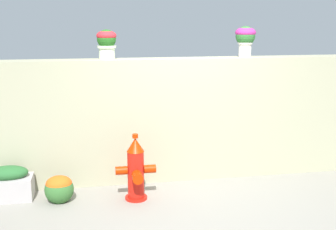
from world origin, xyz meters
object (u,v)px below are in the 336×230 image
at_px(fire_hydrant, 136,170).
at_px(potted_plant_1, 107,42).
at_px(potted_plant_2, 245,37).
at_px(planter_box, 8,184).
at_px(flower_bush_left, 59,188).

bearing_deg(fire_hydrant, potted_plant_1, 111.69).
xyz_separation_m(potted_plant_2, planter_box, (-3.26, -0.44, -1.80)).
bearing_deg(fire_hydrant, flower_bush_left, 174.51).
distance_m(fire_hydrant, planter_box, 1.64).
distance_m(potted_plant_1, potted_plant_2, 1.95).
bearing_deg(potted_plant_2, planter_box, -172.41).
bearing_deg(planter_box, flower_bush_left, -17.29).
relative_size(fire_hydrant, flower_bush_left, 2.38).
bearing_deg(potted_plant_1, potted_plant_2, -0.03).
height_order(potted_plant_2, flower_bush_left, potted_plant_2).
relative_size(flower_bush_left, planter_box, 0.60).
xyz_separation_m(potted_plant_1, flower_bush_left, (-0.67, -0.64, -1.78)).
bearing_deg(potted_plant_1, planter_box, -161.66).
xyz_separation_m(flower_bush_left, planter_box, (-0.64, 0.20, 0.02)).
bearing_deg(potted_plant_2, flower_bush_left, -166.39).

